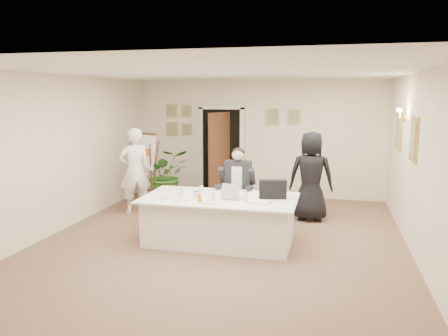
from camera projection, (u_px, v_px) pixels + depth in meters
floor at (223, 240)px, 7.44m from camera, size 7.00×7.00×0.00m
ceiling at (223, 72)px, 6.98m from camera, size 6.00×7.00×0.02m
wall_back at (258, 139)px, 10.56m from camera, size 6.00×0.10×2.80m
wall_front at (129, 213)px, 3.85m from camera, size 6.00×0.10×2.80m
wall_left at (63, 153)px, 7.91m from camera, size 0.10×7.00×2.80m
wall_right at (418, 165)px, 6.50m from camera, size 0.10×7.00×2.80m
doorway at (221, 153)px, 10.66m from camera, size 1.14×0.86×2.20m
pictures_back_wall at (226, 120)px, 10.65m from camera, size 3.40×0.06×0.80m
pictures_right_wall at (405, 135)px, 7.60m from camera, size 0.06×2.20×0.80m
wall_sconce at (402, 115)px, 7.56m from camera, size 0.20×0.30×0.24m
conference_table at (220, 220)px, 7.25m from camera, size 2.53×1.36×0.78m
seated_man at (238, 187)px, 8.08m from camera, size 0.76×0.79×1.51m
flip_chart at (148, 172)px, 9.82m from camera, size 0.57×0.44×1.58m
standing_man at (135, 171)px, 9.01m from camera, size 0.78×0.73×1.78m
standing_woman at (311, 176)px, 8.49m from camera, size 0.86×0.57×1.76m
potted_palm at (166, 174)px, 10.20m from camera, size 1.41×1.35×1.21m
laptop at (232, 190)px, 7.10m from camera, size 0.39×0.41×0.28m
laptop_bag at (273, 189)px, 7.06m from camera, size 0.46×0.21×0.31m
paper_stack at (259, 202)px, 6.80m from camera, size 0.35×0.27×0.03m
plate_left at (165, 198)px, 7.07m from camera, size 0.27×0.27×0.01m
plate_mid at (180, 200)px, 6.95m from camera, size 0.29×0.29×0.01m
plate_near at (209, 203)px, 6.78m from camera, size 0.25×0.25×0.01m
glass_a at (182, 193)px, 7.21m from camera, size 0.07×0.07×0.14m
glass_b at (213, 197)px, 6.88m from camera, size 0.07×0.07×0.14m
glass_c at (246, 198)px, 6.83m from camera, size 0.07×0.07×0.14m
glass_d at (201, 190)px, 7.41m from camera, size 0.08×0.08×0.14m
oj_glass at (200, 198)px, 6.84m from camera, size 0.06×0.06×0.13m
steel_jug at (197, 194)px, 7.14m from camera, size 0.11×0.11×0.11m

